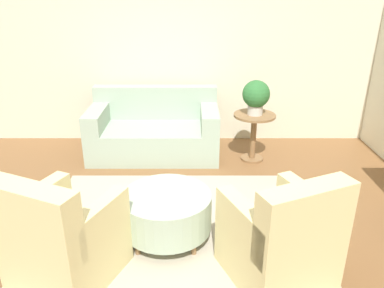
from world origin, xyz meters
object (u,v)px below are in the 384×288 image
(couch, at_px, (156,132))
(armchair_left, at_px, (63,241))
(armchair_right, at_px, (283,241))
(ottoman_table, at_px, (168,211))
(side_table, at_px, (255,129))
(potted_plant_on_side_table, at_px, (258,96))

(couch, bearing_deg, armchair_left, -101.07)
(couch, xyz_separation_m, armchair_left, (-0.51, -2.62, 0.05))
(armchair_right, relative_size, ottoman_table, 1.17)
(ottoman_table, height_order, side_table, side_table)
(ottoman_table, height_order, potted_plant_on_side_table, potted_plant_on_side_table)
(armchair_left, height_order, side_table, armchair_left)
(armchair_left, height_order, potted_plant_on_side_table, potted_plant_on_side_table)
(couch, xyz_separation_m, potted_plant_on_side_table, (1.41, -0.23, 0.61))
(armchair_right, xyz_separation_m, potted_plant_on_side_table, (0.13, 2.39, 0.56))
(couch, bearing_deg, ottoman_table, -81.52)
(armchair_left, bearing_deg, side_table, 51.18)
(couch, relative_size, armchair_left, 1.81)
(side_table, bearing_deg, potted_plant_on_side_table, 45.00)
(armchair_left, relative_size, potted_plant_on_side_table, 2.14)
(potted_plant_on_side_table, bearing_deg, side_table, -135.00)
(couch, xyz_separation_m, side_table, (1.41, -0.23, 0.13))
(couch, height_order, armchair_left, armchair_left)
(ottoman_table, bearing_deg, armchair_left, -145.31)
(ottoman_table, bearing_deg, potted_plant_on_side_table, 58.80)
(potted_plant_on_side_table, bearing_deg, couch, 170.78)
(couch, distance_m, armchair_right, 2.92)
(armchair_left, xyz_separation_m, ottoman_table, (0.82, 0.57, -0.08))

